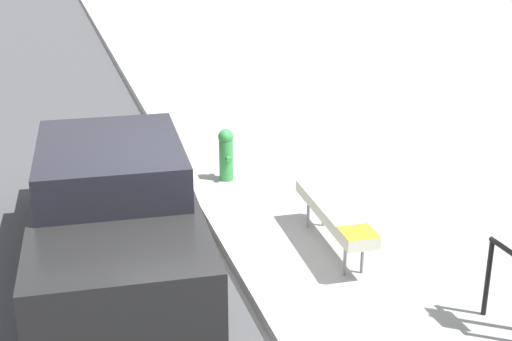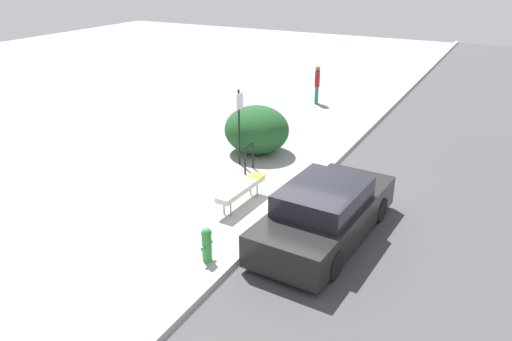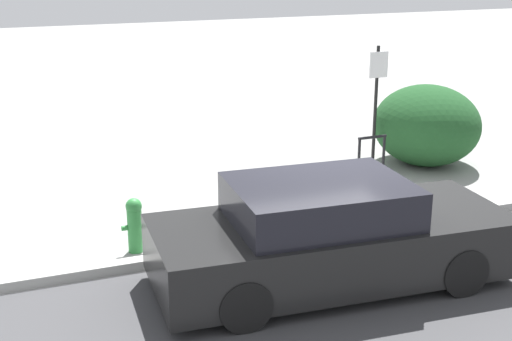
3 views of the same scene
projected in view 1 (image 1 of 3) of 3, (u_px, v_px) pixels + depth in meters
name	position (u px, v px, depth m)	size (l,w,h in m)	color
ground_plane	(239.00, 268.00, 7.83)	(60.00, 60.00, 0.00)	gray
curb	(239.00, 262.00, 7.81)	(60.00, 0.20, 0.13)	#A8A8A3
bench	(335.00, 212.00, 8.10)	(1.81, 0.44, 0.54)	gray
bike_rack	(505.00, 281.00, 6.54)	(0.55, 0.06, 0.83)	black
fire_hydrant	(226.00, 153.00, 10.22)	(0.36, 0.22, 0.77)	#338C3F
parked_car_near	(114.00, 207.00, 7.86)	(4.46, 1.99, 1.32)	black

